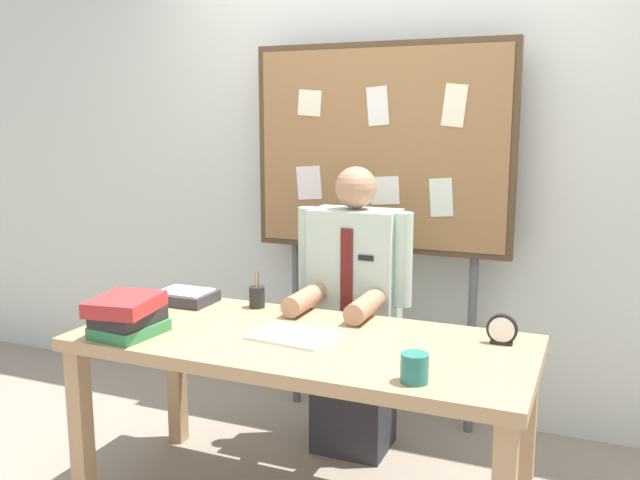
{
  "coord_description": "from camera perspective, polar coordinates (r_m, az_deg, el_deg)",
  "views": [
    {
      "loc": [
        1.03,
        -2.28,
        1.56
      ],
      "look_at": [
        0.0,
        0.18,
        1.08
      ],
      "focal_mm": 38.03,
      "sensor_mm": 36.0,
      "label": 1
    }
  ],
  "objects": [
    {
      "name": "desk",
      "position": [
        2.66,
        -1.52,
        -9.9
      ],
      "size": [
        1.75,
        0.77,
        0.73
      ],
      "color": "tan",
      "rests_on": "ground_plane"
    },
    {
      "name": "desk_clock",
      "position": [
        2.63,
        15.06,
        -7.37
      ],
      "size": [
        0.11,
        0.04,
        0.11
      ],
      "color": "black",
      "rests_on": "desk"
    },
    {
      "name": "paper_tray",
      "position": [
        3.16,
        -11.28,
        -4.7
      ],
      "size": [
        0.26,
        0.2,
        0.06
      ],
      "color": "#333338",
      "rests_on": "desk"
    },
    {
      "name": "book_stack",
      "position": [
        2.73,
        -15.9,
        -6.11
      ],
      "size": [
        0.26,
        0.3,
        0.16
      ],
      "color": "#337F47",
      "rests_on": "desk"
    },
    {
      "name": "bulletin_board",
      "position": [
        3.39,
        5.06,
        7.19
      ],
      "size": [
        1.32,
        0.09,
        1.93
      ],
      "color": "#4C3823",
      "rests_on": "ground_plane"
    },
    {
      "name": "back_wall",
      "position": [
        3.59,
        6.06,
        6.69
      ],
      "size": [
        6.4,
        0.08,
        2.7
      ],
      "primitive_type": "cube",
      "color": "silver",
      "rests_on": "ground_plane"
    },
    {
      "name": "person",
      "position": [
        3.19,
        2.86,
        -6.94
      ],
      "size": [
        0.55,
        0.56,
        1.35
      ],
      "color": "#2D2D33",
      "rests_on": "ground_plane"
    },
    {
      "name": "open_notebook",
      "position": [
        2.63,
        -2.3,
        -8.07
      ],
      "size": [
        0.33,
        0.25,
        0.01
      ],
      "primitive_type": "cube",
      "rotation": [
        0.0,
        0.0,
        -0.1
      ],
      "color": "white",
      "rests_on": "desk"
    },
    {
      "name": "pen_holder",
      "position": [
        3.03,
        -5.33,
        -4.77
      ],
      "size": [
        0.07,
        0.07,
        0.16
      ],
      "color": "#262626",
      "rests_on": "desk"
    },
    {
      "name": "coffee_mug",
      "position": [
        2.21,
        7.96,
        -10.61
      ],
      "size": [
        0.09,
        0.09,
        0.1
      ],
      "primitive_type": "cylinder",
      "color": "#267266",
      "rests_on": "desk"
    }
  ]
}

